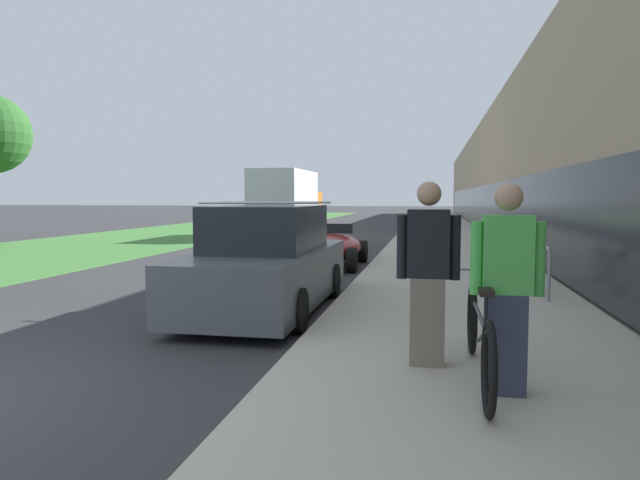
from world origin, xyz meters
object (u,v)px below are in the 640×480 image
parked_sedan_curbside (267,264)px  cruiser_bike_nearest (524,265)px  person_bystander (428,273)px  moving_truck (287,203)px  bike_rack_hoop (546,267)px  person_rider (507,289)px  tandem_bicycle (479,337)px  vintage_roadster_curbside (327,248)px

parked_sedan_curbside → cruiser_bike_nearest: bearing=30.9°
parked_sedan_curbside → person_bystander: bearing=-50.1°
person_bystander → moving_truck: moving_truck is taller
parked_sedan_curbside → bike_rack_hoop: bearing=14.2°
person_rider → parked_sedan_curbside: bearing=130.4°
tandem_bicycle → vintage_roadster_curbside: (-3.06, 9.20, -0.07)m
person_rider → person_bystander: bearing=132.4°
parked_sedan_curbside → moving_truck: 17.79m
person_bystander → cruiser_bike_nearest: size_ratio=0.96×
person_bystander → moving_truck: 21.32m
person_rider → parked_sedan_curbside: person_rider is taller
person_rider → vintage_roadster_curbside: bearing=108.8°
tandem_bicycle → person_rider: person_rider is taller
vintage_roadster_curbside → moving_truck: (-3.99, 11.47, 1.03)m
person_rider → bike_rack_hoop: bearing=75.9°
cruiser_bike_nearest → person_rider: bearing=-100.0°
person_rider → cruiser_bike_nearest: size_ratio=0.95×
tandem_bicycle → person_rider: 0.61m
moving_truck → person_rider: bearing=-71.0°
cruiser_bike_nearest → person_bystander: bearing=-107.5°
person_bystander → moving_truck: size_ratio=0.27×
tandem_bicycle → cruiser_bike_nearest: tandem_bicycle is taller
bike_rack_hoop → vintage_roadster_curbside: bearing=133.2°
tandem_bicycle → moving_truck: (-7.05, 20.66, 0.96)m
tandem_bicycle → parked_sedan_curbside: parked_sedan_curbside is taller
tandem_bicycle → cruiser_bike_nearest: 6.03m
person_rider → vintage_roadster_curbside: (-3.24, 9.50, -0.56)m
vintage_roadster_curbside → person_rider: bearing=-71.2°
cruiser_bike_nearest → bike_rack_hoop: bearing=-85.6°
parked_sedan_curbside → vintage_roadster_curbside: size_ratio=1.19×
person_rider → cruiser_bike_nearest: person_rider is taller
tandem_bicycle → parked_sedan_curbside: size_ratio=0.55×
person_rider → parked_sedan_curbside: 4.83m
bike_rack_hoop → parked_sedan_curbside: parked_sedan_curbside is taller
person_rider → cruiser_bike_nearest: (1.09, 6.20, -0.50)m
bike_rack_hoop → person_rider: bearing=-104.1°
person_rider → moving_truck: 22.19m
parked_sedan_curbside → vintage_roadster_curbside: bearing=91.1°
bike_rack_hoop → parked_sedan_curbside: 4.46m
bike_rack_hoop → parked_sedan_curbside: size_ratio=0.19×
moving_truck → person_bystander: bearing=-72.0°
bike_rack_hoop → cruiser_bike_nearest: size_ratio=0.46×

